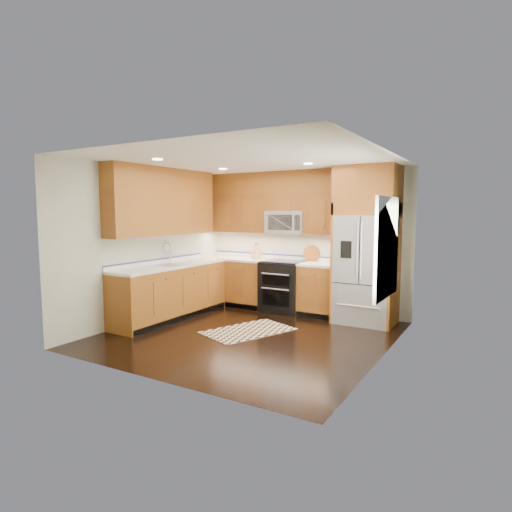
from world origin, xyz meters
The scene contains 16 objects.
ground centered at (0.00, 0.00, 0.00)m, with size 4.00×4.00×0.00m, color black.
wall_back centered at (0.00, 2.00, 1.30)m, with size 4.00×0.02×2.60m, color silver.
wall_left centered at (-2.00, 0.00, 1.30)m, with size 0.02×4.00×2.60m, color silver.
wall_right centered at (2.00, 0.00, 1.30)m, with size 0.02×4.00×2.60m, color silver.
window centered at (1.98, 0.20, 1.40)m, with size 0.04×1.10×1.30m.
base_cabinets centered at (-1.23, 0.90, 0.45)m, with size 2.85×3.00×0.90m.
countertop centered at (-1.09, 1.01, 0.92)m, with size 2.86×3.01×0.04m.
upper_cabinets centered at (-1.15, 1.09, 2.02)m, with size 2.85×3.00×1.15m.
range centered at (-0.25, 1.67, 0.47)m, with size 0.76×0.67×0.95m.
microwave centered at (-0.25, 1.80, 1.66)m, with size 0.76×0.40×0.42m.
refrigerator centered at (1.30, 1.63, 1.30)m, with size 0.98×0.75×2.60m.
sink_faucet centered at (-1.73, 0.23, 0.99)m, with size 0.54×0.44×0.37m.
rug centered at (-0.11, 0.18, 0.01)m, with size 0.81×1.35×0.01m, color black.
knife_block centered at (-0.89, 1.76, 1.07)m, with size 0.15×0.18×0.31m.
utensil_crock centered at (0.75, 1.80, 1.07)m, with size 0.16×0.16×0.37m.
cutting_board centered at (0.19, 1.94, 0.95)m, with size 0.31×0.31×0.02m, color brown.
Camera 1 is at (3.31, -5.36, 1.86)m, focal length 30.00 mm.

